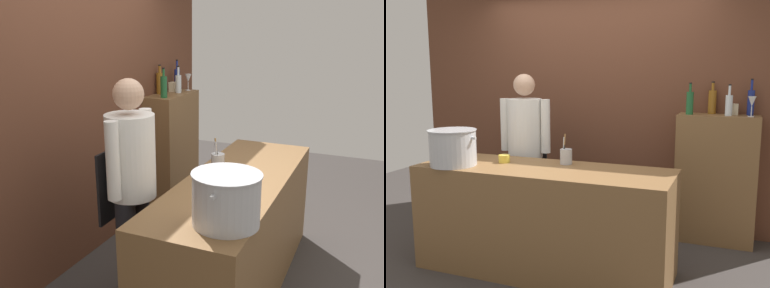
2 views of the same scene
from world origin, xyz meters
TOP-DOWN VIEW (x-y plane):
  - ground_plane at (0.00, 0.00)m, footprint 8.00×8.00m
  - brick_back_panel at (0.00, 1.40)m, footprint 4.40×0.10m
  - prep_counter at (0.00, 0.00)m, footprint 2.15×0.70m
  - bar_cabinet at (1.30, 1.19)m, footprint 0.76×0.32m
  - chef at (-0.48, 0.61)m, footprint 0.53×0.36m
  - stockpot_large at (-0.75, -0.18)m, footprint 0.46×0.40m
  - utensil_crock at (0.12, 0.20)m, footprint 0.10×0.10m
  - butter_jar at (-0.41, 0.07)m, footprint 0.10×0.10m
  - wine_bottle_amber at (1.23, 1.30)m, footprint 0.08×0.08m
  - wine_bottle_clear at (1.39, 1.15)m, footprint 0.07×0.07m
  - wine_bottle_green at (1.03, 1.14)m, footprint 0.07×0.07m
  - wine_bottle_cobalt at (1.58, 1.26)m, footprint 0.06×0.06m
  - wine_glass_wide at (1.59, 1.12)m, footprint 0.07×0.07m
  - spice_tin_cream at (1.44, 1.25)m, footprint 0.07×0.07m

SIDE VIEW (x-z plane):
  - ground_plane at x=0.00m, z-range 0.00..0.00m
  - prep_counter at x=0.00m, z-range 0.00..0.90m
  - bar_cabinet at x=1.30m, z-range 0.00..1.27m
  - butter_jar at x=-0.41m, z-range 0.90..0.97m
  - chef at x=-0.48m, z-range 0.13..1.79m
  - utensil_crock at x=0.12m, z-range 0.84..1.10m
  - stockpot_large at x=-0.75m, z-range 0.90..1.20m
  - spice_tin_cream at x=1.44m, z-range 1.27..1.38m
  - wine_bottle_clear at x=1.39m, z-range 1.23..1.52m
  - wine_bottle_green at x=1.03m, z-range 1.23..1.54m
  - wine_bottle_amber at x=1.23m, z-range 1.23..1.55m
  - wine_bottle_cobalt at x=1.58m, z-range 1.23..1.57m
  - wine_glass_wide at x=1.59m, z-range 1.31..1.50m
  - brick_back_panel at x=0.00m, z-range 0.00..3.00m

